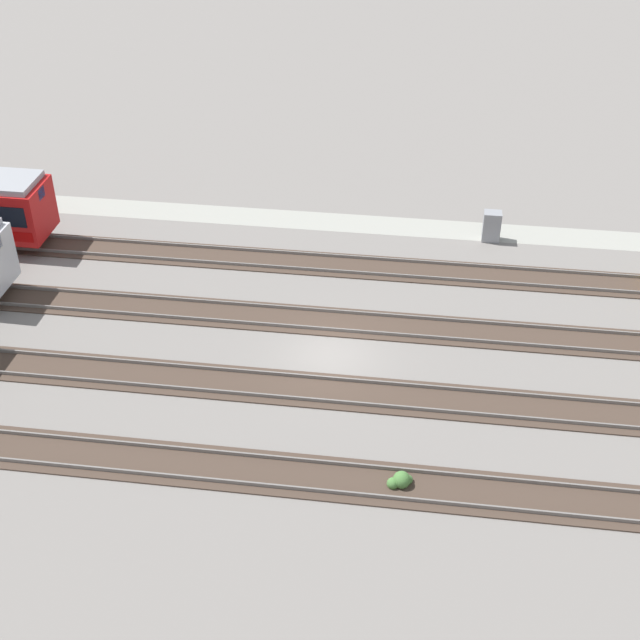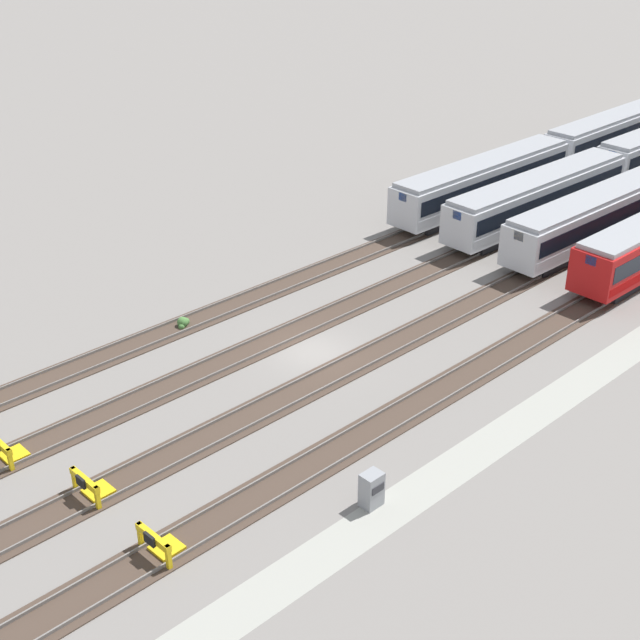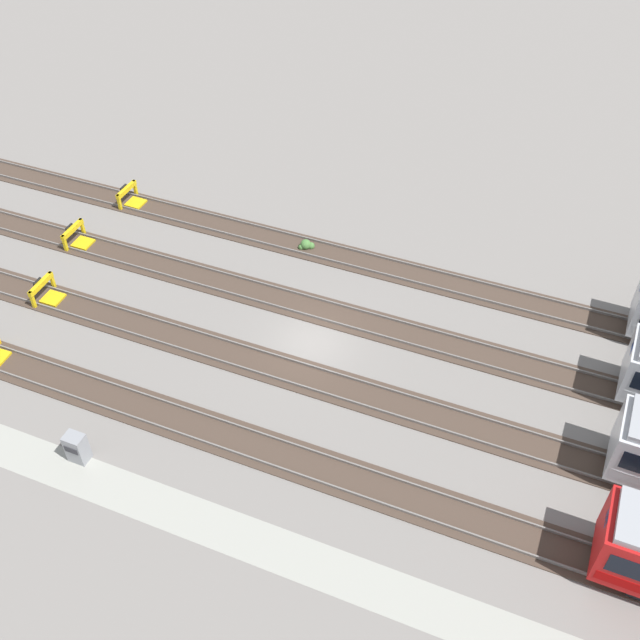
{
  "view_description": "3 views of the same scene",
  "coord_description": "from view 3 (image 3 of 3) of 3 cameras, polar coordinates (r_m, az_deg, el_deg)",
  "views": [
    {
      "loc": [
        -3.59,
        30.05,
        23.06
      ],
      "look_at": [
        0.45,
        0.0,
        1.8
      ],
      "focal_mm": 50.0,
      "sensor_mm": 36.0,
      "label": 1
    },
    {
      "loc": [
        -28.55,
        -30.53,
        24.21
      ],
      "look_at": [
        0.45,
        0.0,
        1.8
      ],
      "focal_mm": 50.0,
      "sensor_mm": 36.0,
      "label": 2
    },
    {
      "loc": [
        10.9,
        -25.6,
        28.33
      ],
      "look_at": [
        0.45,
        0.0,
        1.8
      ],
      "focal_mm": 42.0,
      "sensor_mm": 36.0,
      "label": 3
    }
  ],
  "objects": [
    {
      "name": "electrical_cabinet",
      "position": [
        35.97,
        -18.04,
        -9.23
      ],
      "size": [
        0.9,
        0.73,
        1.6
      ],
      "color": "gray",
      "rests_on": "ground"
    },
    {
      "name": "bumper_stop_far_inner_track",
      "position": [
        50.7,
        -14.23,
        9.08
      ],
      "size": [
        1.36,
        2.01,
        1.22
      ],
      "color": "gold",
      "rests_on": "ground"
    },
    {
      "name": "bumper_stop_middle_track",
      "position": [
        48.08,
        -18.01,
        6.05
      ],
      "size": [
        1.35,
        2.0,
        1.22
      ],
      "color": "gold",
      "rests_on": "ground"
    },
    {
      "name": "rail_track_nearest",
      "position": [
        35.41,
        -5.23,
        -9.48
      ],
      "size": [
        90.0,
        2.23,
        0.21
      ],
      "color": "#47382D",
      "rests_on": "ground"
    },
    {
      "name": "weed_clump",
      "position": [
        45.55,
        -1.05,
        5.73
      ],
      "size": [
        0.92,
        0.7,
        0.64
      ],
      "color": "#4C7F3D",
      "rests_on": "ground"
    },
    {
      "name": "ground_plane",
      "position": [
        39.71,
        -0.61,
        -1.7
      ],
      "size": [
        400.0,
        400.0,
        0.0
      ],
      "primitive_type": "plane",
      "color": "gray"
    },
    {
      "name": "rail_track_middle",
      "position": [
        41.3,
        0.69,
        0.57
      ],
      "size": [
        90.0,
        2.24,
        0.21
      ],
      "color": "#47382D",
      "rests_on": "ground"
    },
    {
      "name": "rail_track_near_inner",
      "position": [
        38.16,
        -2.02,
        -4.07
      ],
      "size": [
        90.0,
        2.24,
        0.21
      ],
      "color": "#47382D",
      "rests_on": "ground"
    },
    {
      "name": "rail_track_far_inner",
      "position": [
        44.75,
        3.01,
        4.53
      ],
      "size": [
        90.0,
        2.23,
        0.21
      ],
      "color": "#47382D",
      "rests_on": "ground"
    },
    {
      "name": "bumper_stop_near_inner_track",
      "position": [
        44.58,
        -20.12,
        2.03
      ],
      "size": [
        1.35,
        2.0,
        1.22
      ],
      "color": "gold",
      "rests_on": "ground"
    },
    {
      "name": "service_walkway",
      "position": [
        33.39,
        -8.63,
        -15.05
      ],
      "size": [
        54.0,
        2.0,
        0.01
      ],
      "primitive_type": "cube",
      "color": "#9E9E93",
      "rests_on": "ground"
    }
  ]
}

